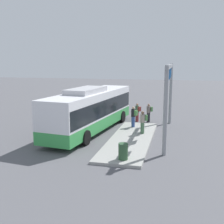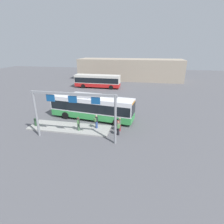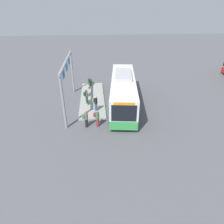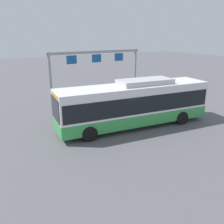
{
  "view_description": "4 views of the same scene",
  "coord_description": "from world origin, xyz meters",
  "px_view_note": "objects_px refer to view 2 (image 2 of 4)",
  "views": [
    {
      "loc": [
        -20.31,
        -6.54,
        5.47
      ],
      "look_at": [
        2.15,
        -1.12,
        1.18
      ],
      "focal_mm": 44.86,
      "sensor_mm": 36.0,
      "label": 1
    },
    {
      "loc": [
        6.91,
        -21.08,
        9.34
      ],
      "look_at": [
        2.9,
        -0.65,
        1.44
      ],
      "focal_mm": 27.54,
      "sensor_mm": 36.0,
      "label": 2
    },
    {
      "loc": [
        19.58,
        -2.96,
        9.92
      ],
      "look_at": [
        3.94,
        -1.57,
        1.28
      ],
      "focal_mm": 31.09,
      "sensor_mm": 36.0,
      "label": 3
    },
    {
      "loc": [
        10.27,
        13.51,
        6.56
      ],
      "look_at": [
        1.84,
        -0.1,
        1.37
      ],
      "focal_mm": 38.69,
      "sensor_mm": 36.0,
      "label": 4
    }
  ],
  "objects_px": {
    "person_waiting_near": "(118,128)",
    "person_waiting_far": "(78,123)",
    "person_waiting_mid": "(96,121)",
    "bus_main": "(92,106)",
    "bus_background_left": "(97,80)",
    "person_boarding": "(120,124)",
    "trash_bin": "(36,122)"
  },
  "relations": [
    {
      "from": "person_waiting_near",
      "to": "person_waiting_far",
      "type": "bearing_deg",
      "value": 73.2
    },
    {
      "from": "person_boarding",
      "to": "person_waiting_near",
      "type": "xyz_separation_m",
      "value": [
        0.02,
        -1.03,
        0.0
      ]
    },
    {
      "from": "person_boarding",
      "to": "person_waiting_near",
      "type": "height_order",
      "value": "same"
    },
    {
      "from": "person_boarding",
      "to": "person_waiting_mid",
      "type": "distance_m",
      "value": 2.8
    },
    {
      "from": "person_waiting_mid",
      "to": "person_waiting_far",
      "type": "height_order",
      "value": "same"
    },
    {
      "from": "bus_background_left",
      "to": "person_waiting_far",
      "type": "height_order",
      "value": "bus_background_left"
    },
    {
      "from": "person_waiting_mid",
      "to": "person_waiting_far",
      "type": "xyz_separation_m",
      "value": [
        -1.87,
        -1.0,
        0.0
      ]
    },
    {
      "from": "bus_background_left",
      "to": "person_waiting_near",
      "type": "distance_m",
      "value": 24.57
    },
    {
      "from": "person_waiting_near",
      "to": "person_waiting_far",
      "type": "xyz_separation_m",
      "value": [
        -4.67,
        -0.07,
        0.16
      ]
    },
    {
      "from": "person_boarding",
      "to": "person_waiting_near",
      "type": "relative_size",
      "value": 1.0
    },
    {
      "from": "bus_background_left",
      "to": "person_waiting_mid",
      "type": "xyz_separation_m",
      "value": [
        6.01,
        -21.99,
        -0.73
      ]
    },
    {
      "from": "bus_background_left",
      "to": "person_waiting_far",
      "type": "distance_m",
      "value": 23.37
    },
    {
      "from": "trash_bin",
      "to": "person_boarding",
      "type": "bearing_deg",
      "value": 4.23
    },
    {
      "from": "bus_background_left",
      "to": "person_waiting_near",
      "type": "bearing_deg",
      "value": -68.27
    },
    {
      "from": "bus_background_left",
      "to": "person_waiting_near",
      "type": "height_order",
      "value": "bus_background_left"
    },
    {
      "from": "person_boarding",
      "to": "bus_background_left",
      "type": "bearing_deg",
      "value": 55.32
    },
    {
      "from": "person_waiting_far",
      "to": "bus_background_left",
      "type": "bearing_deg",
      "value": -13.0
    },
    {
      "from": "person_waiting_mid",
      "to": "person_waiting_near",
      "type": "bearing_deg",
      "value": -83.74
    },
    {
      "from": "bus_main",
      "to": "person_waiting_near",
      "type": "relative_size",
      "value": 6.96
    },
    {
      "from": "bus_main",
      "to": "bus_background_left",
      "type": "distance_m",
      "value": 19.47
    },
    {
      "from": "bus_main",
      "to": "bus_background_left",
      "type": "relative_size",
      "value": 1.07
    },
    {
      "from": "bus_main",
      "to": "person_waiting_mid",
      "type": "height_order",
      "value": "bus_main"
    },
    {
      "from": "person_waiting_mid",
      "to": "person_boarding",
      "type": "bearing_deg",
      "value": -63.42
    },
    {
      "from": "person_waiting_near",
      "to": "person_waiting_far",
      "type": "height_order",
      "value": "person_waiting_far"
    },
    {
      "from": "person_waiting_far",
      "to": "person_waiting_near",
      "type": "bearing_deg",
      "value": -112.37
    },
    {
      "from": "bus_main",
      "to": "person_waiting_mid",
      "type": "relative_size",
      "value": 6.96
    },
    {
      "from": "person_waiting_near",
      "to": "person_boarding",
      "type": "bearing_deg",
      "value": -16.78
    },
    {
      "from": "person_boarding",
      "to": "person_waiting_far",
      "type": "bearing_deg",
      "value": 136.65
    },
    {
      "from": "bus_main",
      "to": "trash_bin",
      "type": "bearing_deg",
      "value": -141.24
    },
    {
      "from": "bus_background_left",
      "to": "person_waiting_mid",
      "type": "height_order",
      "value": "bus_background_left"
    },
    {
      "from": "person_boarding",
      "to": "trash_bin",
      "type": "relative_size",
      "value": 1.86
    },
    {
      "from": "person_waiting_near",
      "to": "trash_bin",
      "type": "xyz_separation_m",
      "value": [
        -10.36,
        0.26,
        -0.28
      ]
    }
  ]
}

